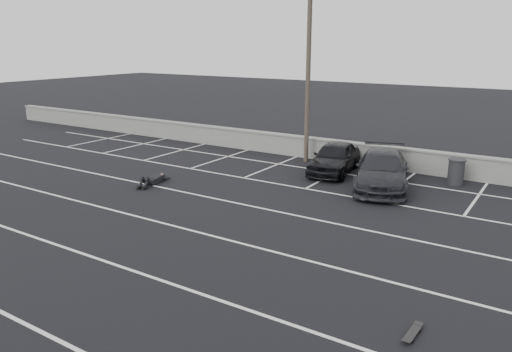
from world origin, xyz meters
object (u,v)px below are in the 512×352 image
Objects in this scene: trash_bin at (456,172)px; skateboard at (412,333)px; car_left at (335,157)px; person at (156,176)px; car_right at (382,170)px; utility_pole at (308,74)px.

trash_bin is 1.52× the size of skateboard.
person is (-5.62, -5.53, -0.45)m from car_left.
car_left is at bearing 138.47° from car_right.
car_left is 1.57× the size of person.
trash_bin reaches higher than person.
trash_bin is (7.05, -0.32, -3.67)m from utility_pole.
car_left is at bearing -170.03° from trash_bin.
car_left is 12.92m from skateboard.
car_left is at bearing 123.65° from skateboard.
skateboard is (4.10, -9.88, -0.65)m from car_right.
car_left is 5.74× the size of skateboard.
trash_bin is at bearing 22.66° from car_right.
car_left is 7.90m from person.
car_right reaches higher than trash_bin.
skateboard is (6.68, -11.04, -0.63)m from car_left.
car_right is 0.59× the size of utility_pole.
car_left is 3.78× the size of trash_bin.
person is at bearing 158.33° from skateboard.
person is (-10.62, -6.41, -0.30)m from trash_bin.
utility_pole is 7.73× the size of trash_bin.
utility_pole is 7.96m from trash_bin.
car_right is at bearing 13.57° from person.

